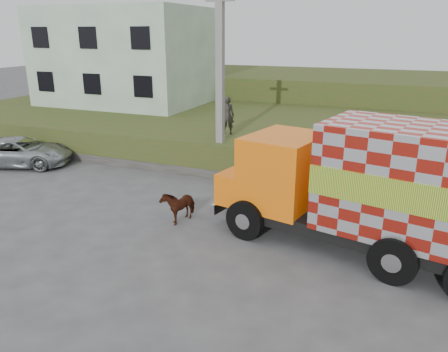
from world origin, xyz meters
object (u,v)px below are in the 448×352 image
at_px(cargo_truck, 377,188).
at_px(suv, 19,152).
at_px(pedestrian, 227,115).
at_px(cow, 179,205).
at_px(utility_pole, 220,81).

xyz_separation_m(cargo_truck, suv, (-16.01, 2.71, -1.28)).
bearing_deg(suv, pedestrian, -87.68).
height_order(cow, pedestrian, pedestrian).
xyz_separation_m(cargo_truck, cow, (-6.14, -0.06, -1.40)).
bearing_deg(pedestrian, utility_pole, 86.58).
height_order(utility_pole, cargo_truck, utility_pole).
bearing_deg(cargo_truck, suv, -176.90).
relative_size(utility_pole, cow, 6.17).
bearing_deg(suv, cargo_truck, -120.14).
relative_size(utility_pole, pedestrian, 4.61).
xyz_separation_m(utility_pole, cow, (0.56, -4.95, -3.53)).
xyz_separation_m(cow, suv, (-9.87, 2.78, 0.12)).
distance_m(utility_pole, pedestrian, 2.37).
distance_m(suv, pedestrian, 9.91).
relative_size(cow, pedestrian, 0.75).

